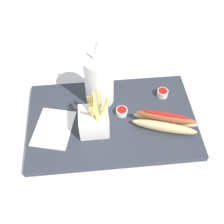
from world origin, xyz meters
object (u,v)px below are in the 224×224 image
(ketchup_cup_1, at_px, (163,93))
(napkin_stack, at_px, (54,128))
(ketchup_cup_2, at_px, (122,111))
(fries_basket, at_px, (94,121))
(soda_cup, at_px, (99,81))
(hot_dog_1, at_px, (165,122))

(ketchup_cup_1, height_order, napkin_stack, ketchup_cup_1)
(ketchup_cup_2, bearing_deg, fries_basket, 29.90)
(soda_cup, bearing_deg, hot_dog_1, 144.61)
(fries_basket, relative_size, hot_dog_1, 0.75)
(ketchup_cup_1, relative_size, napkin_stack, 0.25)
(hot_dog_1, bearing_deg, ketchup_cup_2, -27.66)
(ketchup_cup_1, bearing_deg, napkin_stack, 15.89)
(hot_dog_1, relative_size, ketchup_cup_1, 5.67)
(soda_cup, xyz_separation_m, ketchup_cup_2, (-0.06, 0.06, -0.07))
(soda_cup, relative_size, ketchup_cup_1, 6.78)
(hot_dog_1, bearing_deg, soda_cup, -35.39)
(fries_basket, height_order, ketchup_cup_1, fries_basket)
(fries_basket, height_order, napkin_stack, fries_basket)
(soda_cup, height_order, napkin_stack, soda_cup)
(napkin_stack, bearing_deg, ketchup_cup_2, -169.96)
(hot_dog_1, bearing_deg, fries_basket, -3.42)
(hot_dog_1, height_order, ketchup_cup_1, hot_dog_1)
(ketchup_cup_1, height_order, ketchup_cup_2, ketchup_cup_1)
(ketchup_cup_2, bearing_deg, soda_cup, -46.84)
(fries_basket, bearing_deg, ketchup_cup_2, -150.10)
(fries_basket, distance_m, ketchup_cup_1, 0.25)
(soda_cup, distance_m, ketchup_cup_1, 0.21)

